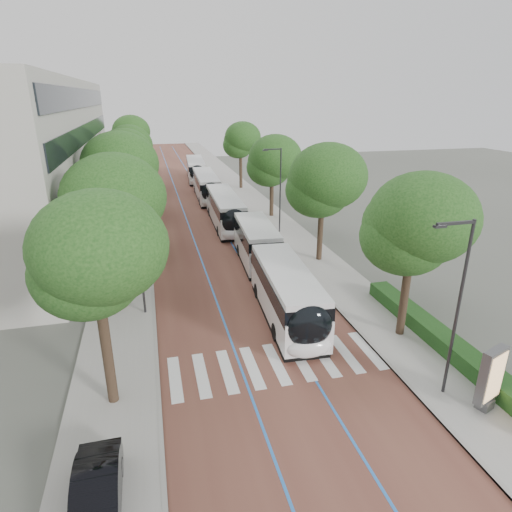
# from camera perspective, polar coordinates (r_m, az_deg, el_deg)

# --- Properties ---
(ground) EXTENTS (160.00, 160.00, 0.00)m
(ground) POSITION_cam_1_polar(r_m,az_deg,el_deg) (21.22, 2.99, -15.73)
(ground) COLOR #51544C
(ground) RESTS_ON ground
(road) EXTENTS (11.00, 140.00, 0.02)m
(road) POSITION_cam_1_polar(r_m,az_deg,el_deg) (57.92, -8.70, 7.78)
(road) COLOR brown
(road) RESTS_ON ground
(sidewalk_left) EXTENTS (4.00, 140.00, 0.12)m
(sidewalk_left) POSITION_cam_1_polar(r_m,az_deg,el_deg) (57.72, -16.18, 7.22)
(sidewalk_left) COLOR #9A9691
(sidewalk_left) RESTS_ON ground
(sidewalk_right) EXTENTS (4.00, 140.00, 0.12)m
(sidewalk_right) POSITION_cam_1_polar(r_m,az_deg,el_deg) (59.06, -1.38, 8.31)
(sidewalk_right) COLOR #9A9691
(sidewalk_right) RESTS_ON ground
(kerb_left) EXTENTS (0.20, 140.00, 0.14)m
(kerb_left) POSITION_cam_1_polar(r_m,az_deg,el_deg) (57.68, -14.28, 7.38)
(kerb_left) COLOR gray
(kerb_left) RESTS_ON ground
(kerb_right) EXTENTS (0.20, 140.00, 0.14)m
(kerb_right) POSITION_cam_1_polar(r_m,az_deg,el_deg) (58.68, -3.21, 8.20)
(kerb_right) COLOR gray
(kerb_right) RESTS_ON ground
(zebra_crossing) EXTENTS (10.55, 3.60, 0.01)m
(zebra_crossing) POSITION_cam_1_polar(r_m,az_deg,el_deg) (22.03, 2.73, -14.12)
(zebra_crossing) COLOR silver
(zebra_crossing) RESTS_ON ground
(lane_line_left) EXTENTS (0.12, 126.00, 0.01)m
(lane_line_left) POSITION_cam_1_polar(r_m,az_deg,el_deg) (57.80, -10.29, 7.68)
(lane_line_left) COLOR blue
(lane_line_left) RESTS_ON road
(lane_line_right) EXTENTS (0.12, 126.00, 0.01)m
(lane_line_right) POSITION_cam_1_polar(r_m,az_deg,el_deg) (58.08, -7.12, 7.91)
(lane_line_right) COLOR blue
(lane_line_right) RESTS_ON road
(hedge) EXTENTS (1.20, 14.00, 0.80)m
(hedge) POSITION_cam_1_polar(r_m,az_deg,el_deg) (24.80, 23.93, -10.43)
(hedge) COLOR #193D15
(hedge) RESTS_ON sidewalk_right
(streetlight_near) EXTENTS (1.82, 0.20, 8.00)m
(streetlight_near) POSITION_cam_1_polar(r_m,az_deg,el_deg) (19.40, 25.16, -5.01)
(streetlight_near) COLOR #2C2C2E
(streetlight_near) RESTS_ON sidewalk_right
(streetlight_far) EXTENTS (1.82, 0.20, 8.00)m
(streetlight_far) POSITION_cam_1_polar(r_m,az_deg,el_deg) (40.83, 3.03, 9.59)
(streetlight_far) COLOR #2C2C2E
(streetlight_far) RESTS_ON sidewalk_right
(lamp_post_left) EXTENTS (0.14, 0.14, 8.00)m
(lamp_post_left) POSITION_cam_1_polar(r_m,az_deg,el_deg) (25.74, -15.32, 0.68)
(lamp_post_left) COLOR #2C2C2E
(lamp_post_left) RESTS_ON sidewalk_left
(trees_left) EXTENTS (5.90, 60.45, 9.60)m
(trees_left) POSITION_cam_1_polar(r_m,az_deg,el_deg) (42.66, -17.44, 11.75)
(trees_left) COLOR black
(trees_left) RESTS_ON ground
(trees_right) EXTENTS (5.95, 47.27, 8.80)m
(trees_right) POSITION_cam_1_polar(r_m,az_deg,el_deg) (39.50, 5.25, 11.19)
(trees_right) COLOR black
(trees_right) RESTS_ON ground
(lead_bus) EXTENTS (3.62, 18.51, 3.20)m
(lead_bus) POSITION_cam_1_polar(r_m,az_deg,el_deg) (28.73, 2.14, -1.81)
(lead_bus) COLOR black
(lead_bus) RESTS_ON ground
(bus_queued_0) EXTENTS (2.91, 12.47, 3.20)m
(bus_queued_0) POSITION_cam_1_polar(r_m,az_deg,el_deg) (43.83, -4.10, 6.04)
(bus_queued_0) COLOR white
(bus_queued_0) RESTS_ON ground
(bus_queued_1) EXTENTS (2.95, 12.48, 3.20)m
(bus_queued_1) POSITION_cam_1_polar(r_m,az_deg,el_deg) (56.24, -6.63, 9.18)
(bus_queued_1) COLOR white
(bus_queued_1) RESTS_ON ground
(bus_queued_2) EXTENTS (3.30, 12.53, 3.20)m
(bus_queued_2) POSITION_cam_1_polar(r_m,az_deg,el_deg) (69.80, -8.03, 11.32)
(bus_queued_2) COLOR white
(bus_queued_2) RESTS_ON ground
(ad_panel) EXTENTS (1.44, 0.83, 2.89)m
(ad_panel) POSITION_cam_1_polar(r_m,az_deg,el_deg) (20.73, 28.81, -14.07)
(ad_panel) COLOR #59595B
(ad_panel) RESTS_ON sidewalk_right
(parked_car) EXTENTS (1.49, 4.14, 1.36)m
(parked_car) POSITION_cam_1_polar(r_m,az_deg,el_deg) (16.18, -20.49, -27.61)
(parked_car) COLOR black
(parked_car) RESTS_ON sidewalk_left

